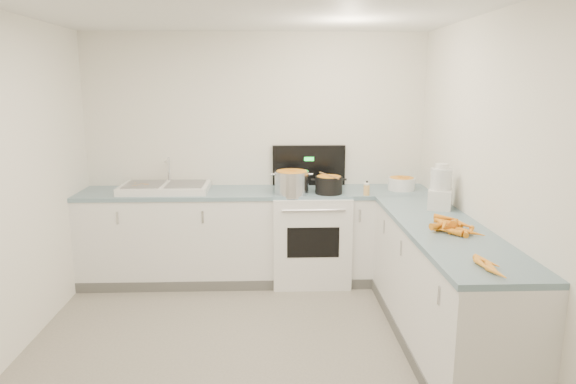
{
  "coord_description": "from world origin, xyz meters",
  "views": [
    {
      "loc": [
        0.14,
        -3.33,
        1.99
      ],
      "look_at": [
        0.3,
        1.1,
        1.05
      ],
      "focal_mm": 32.0,
      "sensor_mm": 36.0,
      "label": 1
    }
  ],
  "objects_px": {
    "sink": "(165,187)",
    "food_processor": "(441,189)",
    "spice_jar": "(366,190)",
    "mixing_bowl": "(401,184)",
    "extract_bottle": "(367,188)",
    "steel_pot": "(292,183)",
    "black_pot": "(329,186)",
    "stove": "(310,235)"
  },
  "relations": [
    {
      "from": "sink",
      "to": "food_processor",
      "type": "xyz_separation_m",
      "value": [
        2.49,
        -0.81,
        0.13
      ]
    },
    {
      "from": "spice_jar",
      "to": "food_processor",
      "type": "xyz_separation_m",
      "value": [
        0.53,
        -0.55,
        0.12
      ]
    },
    {
      "from": "sink",
      "to": "mixing_bowl",
      "type": "height_order",
      "value": "sink"
    },
    {
      "from": "sink",
      "to": "extract_bottle",
      "type": "bearing_deg",
      "value": -4.13
    },
    {
      "from": "sink",
      "to": "steel_pot",
      "type": "height_order",
      "value": "sink"
    },
    {
      "from": "black_pot",
      "to": "extract_bottle",
      "type": "bearing_deg",
      "value": 3.26
    },
    {
      "from": "black_pot",
      "to": "mixing_bowl",
      "type": "bearing_deg",
      "value": 11.18
    },
    {
      "from": "steel_pot",
      "to": "food_processor",
      "type": "height_order",
      "value": "food_processor"
    },
    {
      "from": "mixing_bowl",
      "to": "extract_bottle",
      "type": "xyz_separation_m",
      "value": [
        -0.37,
        -0.13,
        -0.02
      ]
    },
    {
      "from": "steel_pot",
      "to": "extract_bottle",
      "type": "xyz_separation_m",
      "value": [
        0.74,
        0.01,
        -0.05
      ]
    },
    {
      "from": "black_pot",
      "to": "extract_bottle",
      "type": "height_order",
      "value": "black_pot"
    },
    {
      "from": "stove",
      "to": "black_pot",
      "type": "distance_m",
      "value": 0.58
    },
    {
      "from": "mixing_bowl",
      "to": "food_processor",
      "type": "bearing_deg",
      "value": -80.75
    },
    {
      "from": "sink",
      "to": "extract_bottle",
      "type": "height_order",
      "value": "sink"
    },
    {
      "from": "black_pot",
      "to": "spice_jar",
      "type": "distance_m",
      "value": 0.37
    },
    {
      "from": "sink",
      "to": "food_processor",
      "type": "height_order",
      "value": "food_processor"
    },
    {
      "from": "sink",
      "to": "extract_bottle",
      "type": "relative_size",
      "value": 9.14
    },
    {
      "from": "sink",
      "to": "black_pot",
      "type": "distance_m",
      "value": 1.62
    },
    {
      "from": "steel_pot",
      "to": "food_processor",
      "type": "distance_m",
      "value": 1.4
    },
    {
      "from": "stove",
      "to": "food_processor",
      "type": "bearing_deg",
      "value": -37.29
    },
    {
      "from": "stove",
      "to": "mixing_bowl",
      "type": "height_order",
      "value": "stove"
    },
    {
      "from": "black_pot",
      "to": "mixing_bowl",
      "type": "distance_m",
      "value": 0.77
    },
    {
      "from": "stove",
      "to": "black_pot",
      "type": "relative_size",
      "value": 5.17
    },
    {
      "from": "steel_pot",
      "to": "food_processor",
      "type": "xyz_separation_m",
      "value": [
        1.24,
        -0.65,
        0.07
      ]
    },
    {
      "from": "black_pot",
      "to": "steel_pot",
      "type": "bearing_deg",
      "value": 178.91
    },
    {
      "from": "spice_jar",
      "to": "stove",
      "type": "bearing_deg",
      "value": 154.66
    },
    {
      "from": "steel_pot",
      "to": "sink",
      "type": "bearing_deg",
      "value": 172.79
    },
    {
      "from": "black_pot",
      "to": "stove",
      "type": "bearing_deg",
      "value": 137.43
    },
    {
      "from": "sink",
      "to": "extract_bottle",
      "type": "distance_m",
      "value": 2.0
    },
    {
      "from": "extract_bottle",
      "to": "mixing_bowl",
      "type": "bearing_deg",
      "value": 18.76
    },
    {
      "from": "mixing_bowl",
      "to": "spice_jar",
      "type": "relative_size",
      "value": 2.66
    },
    {
      "from": "black_pot",
      "to": "mixing_bowl",
      "type": "height_order",
      "value": "black_pot"
    },
    {
      "from": "stove",
      "to": "extract_bottle",
      "type": "height_order",
      "value": "stove"
    },
    {
      "from": "steel_pot",
      "to": "spice_jar",
      "type": "xyz_separation_m",
      "value": [
        0.71,
        -0.1,
        -0.05
      ]
    },
    {
      "from": "black_pot",
      "to": "spice_jar",
      "type": "height_order",
      "value": "black_pot"
    },
    {
      "from": "spice_jar",
      "to": "sink",
      "type": "bearing_deg",
      "value": 172.47
    },
    {
      "from": "black_pot",
      "to": "food_processor",
      "type": "distance_m",
      "value": 1.1
    },
    {
      "from": "sink",
      "to": "spice_jar",
      "type": "xyz_separation_m",
      "value": [
        1.97,
        -0.26,
        0.01
      ]
    },
    {
      "from": "stove",
      "to": "sink",
      "type": "relative_size",
      "value": 1.58
    },
    {
      "from": "mixing_bowl",
      "to": "food_processor",
      "type": "relative_size",
      "value": 0.69
    },
    {
      "from": "spice_jar",
      "to": "food_processor",
      "type": "relative_size",
      "value": 0.26
    },
    {
      "from": "steel_pot",
      "to": "black_pot",
      "type": "relative_size",
      "value": 1.25
    }
  ]
}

